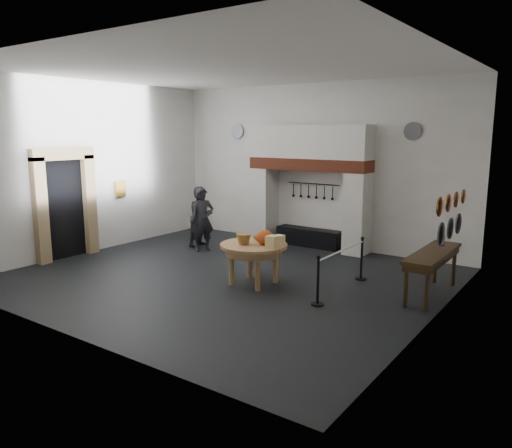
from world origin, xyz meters
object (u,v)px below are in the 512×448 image
Objects in this scene: iron_range at (309,237)px; visitor_near at (203,220)px; work_table at (254,245)px; visitor_far at (201,217)px; side_table at (433,253)px; barrier_post_far at (362,259)px; barrier_post_near at (318,282)px.

visitor_near is (-2.07, -2.16, 0.61)m from iron_range.
work_table is 0.84× the size of visitor_far.
visitor_near is at bearing 177.51° from side_table.
work_table is (0.79, -3.80, 0.59)m from iron_range.
iron_range is at bearing 101.70° from work_table.
visitor_near is 0.57m from visitor_far.
iron_range is 3.09m from visitor_far.
side_table is 1.65m from barrier_post_far.
side_table reaches higher than iron_range.
iron_range is 1.10× the size of visitor_near.
visitor_near reaches higher than side_table.
side_table and barrier_post_far have the same top height.
work_table is 3.29m from visitor_near.
iron_range is 3.92m from work_table.
visitor_near reaches higher than work_table.
work_table is at bearing 167.53° from barrier_post_near.
visitor_near is at bearing -132.53° from visitor_far.
side_table is (4.10, -2.42, 0.62)m from iron_range.
visitor_near is 4.62m from barrier_post_far.
side_table is at bearing 22.51° from work_table.
visitor_far is at bearing 154.10° from barrier_post_near.
visitor_far reaches higher than side_table.
visitor_near reaches higher than visitor_far.
iron_range is 4.80m from side_table.
visitor_near is at bearing -133.83° from iron_range.
barrier_post_far is (1.74, 1.62, -0.39)m from work_table.
barrier_post_near is at bearing -90.00° from barrier_post_far.
side_table is 2.44× the size of barrier_post_near.
iron_range is at bearing 139.18° from barrier_post_far.
work_table is 1.82m from barrier_post_near.
visitor_far is 5.03m from barrier_post_far.
visitor_near is at bearing 179.67° from barrier_post_far.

